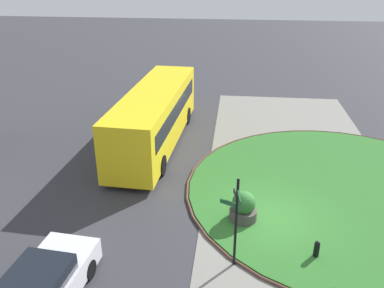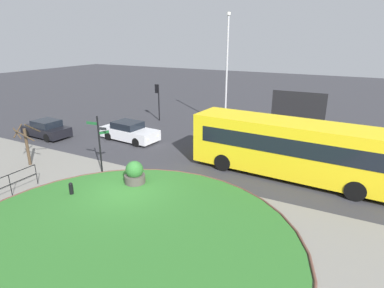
{
  "view_description": "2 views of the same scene",
  "coord_description": "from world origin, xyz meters",
  "views": [
    {
      "loc": [
        -13.66,
        1.52,
        9.44
      ],
      "look_at": [
        3.31,
        3.44,
        1.65
      ],
      "focal_mm": 37.76,
      "sensor_mm": 36.0,
      "label": 1
    },
    {
      "loc": [
        9.69,
        -11.1,
        7.39
      ],
      "look_at": [
        2.16,
        3.02,
        2.02
      ],
      "focal_mm": 29.83,
      "sensor_mm": 36.0,
      "label": 2
    }
  ],
  "objects": [
    {
      "name": "ground",
      "position": [
        0.0,
        0.0,
        0.0
      ],
      "size": [
        120.0,
        120.0,
        0.0
      ],
      "primitive_type": "plane",
      "color": "#333338"
    },
    {
      "name": "sidewalk_paving",
      "position": [
        0.0,
        -1.66,
        0.01
      ],
      "size": [
        32.0,
        8.68,
        0.02
      ],
      "primitive_type": "cube",
      "color": "gray",
      "rests_on": "ground"
    },
    {
      "name": "grass_island",
      "position": [
        2.45,
        -3.45,
        0.05
      ],
      "size": [
        13.78,
        13.78,
        0.1
      ],
      "primitive_type": "cylinder",
      "color": "#2D6B28",
      "rests_on": "ground"
    },
    {
      "name": "grass_kerb_ring",
      "position": [
        2.45,
        -3.45,
        0.06
      ],
      "size": [
        14.09,
        14.09,
        0.11
      ],
      "primitive_type": "torus",
      "color": "brown",
      "rests_on": "ground"
    },
    {
      "name": "signpost_directional",
      "position": [
        -2.78,
        1.34,
        1.93
      ],
      "size": [
        1.21,
        0.65,
        3.35
      ],
      "color": "black",
      "rests_on": "ground"
    },
    {
      "name": "bollard_foreground",
      "position": [
        -2.12,
        -1.5,
        0.36
      ],
      "size": [
        0.2,
        0.2,
        0.71
      ],
      "color": "black",
      "rests_on": "ground"
    },
    {
      "name": "bus_yellow",
      "position": [
        6.72,
        5.86,
        1.69
      ],
      "size": [
        10.97,
        3.1,
        3.13
      ],
      "rotation": [
        0.0,
        0.0,
        -0.06
      ],
      "color": "yellow",
      "rests_on": "ground"
    },
    {
      "name": "car_near_lane",
      "position": [
        -5.26,
        6.93,
        0.66
      ],
      "size": [
        4.65,
        2.21,
        1.42
      ],
      "rotation": [
        0.0,
        0.0,
        -0.09
      ],
      "color": "silver",
      "rests_on": "ground"
    },
    {
      "name": "car_far_lane",
      "position": [
        -11.49,
        4.57,
        0.63
      ],
      "size": [
        4.0,
        1.98,
        1.35
      ],
      "rotation": [
        0.0,
        0.0,
        3.09
      ],
      "color": "black",
      "rests_on": "ground"
    },
    {
      "name": "traffic_light_near",
      "position": [
        -6.78,
        13.07,
        2.46
      ],
      "size": [
        0.49,
        0.31,
        3.34
      ],
      "rotation": [
        0.0,
        0.0,
        2.94
      ],
      "color": "black",
      "rests_on": "ground"
    },
    {
      "name": "lamppost_tall",
      "position": [
        -0.52,
        14.2,
        4.94
      ],
      "size": [
        0.32,
        0.32,
        9.28
      ],
      "color": "#B7B7BC",
      "rests_on": "ground"
    },
    {
      "name": "billboard_left",
      "position": [
        5.31,
        15.49,
        2.03
      ],
      "size": [
        4.28,
        0.19,
        3.25
      ],
      "rotation": [
        0.0,
        0.0,
        0.01
      ],
      "color": "black",
      "rests_on": "ground"
    },
    {
      "name": "planter_near_signpost",
      "position": [
        -0.18,
        1.01,
        0.58
      ],
      "size": [
        1.09,
        1.09,
        1.29
      ],
      "color": "#47423D",
      "rests_on": "ground"
    },
    {
      "name": "street_tree_bare",
      "position": [
        -7.44,
        0.1,
        1.44
      ],
      "size": [
        1.35,
        1.44,
        2.76
      ],
      "color": "#423323",
      "rests_on": "ground"
    }
  ]
}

